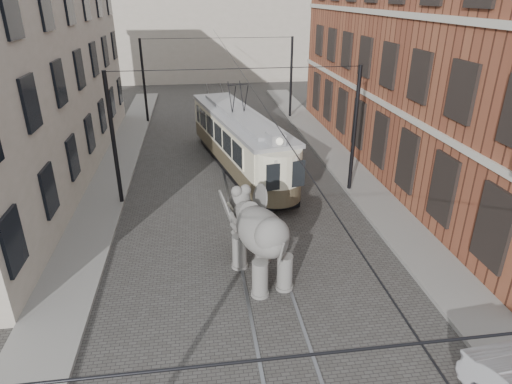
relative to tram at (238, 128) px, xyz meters
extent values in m
plane|color=#3E3C39|center=(-0.19, -9.82, -2.31)|extent=(120.00, 120.00, 0.00)
cube|color=slate|center=(5.81, -9.82, -2.23)|extent=(2.00, 60.00, 0.15)
cube|color=slate|center=(-6.69, -9.82, -2.23)|extent=(2.00, 60.00, 0.15)
cube|color=brown|center=(10.81, -0.82, 3.69)|extent=(8.00, 26.00, 12.00)
cube|color=gray|center=(-11.19, 0.18, 2.69)|extent=(7.00, 24.00, 10.00)
cube|color=gray|center=(-0.19, 30.18, 4.69)|extent=(28.00, 10.00, 14.00)
camera|label=1|loc=(-2.18, -22.63, 6.53)|focal=30.82mm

